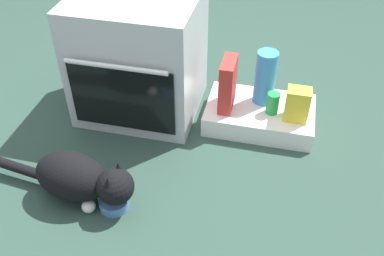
# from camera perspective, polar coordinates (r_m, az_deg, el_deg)

# --- Properties ---
(ground) EXTENTS (8.00, 8.00, 0.00)m
(ground) POSITION_cam_1_polar(r_m,az_deg,el_deg) (2.26, -7.31, -3.05)
(ground) COLOR #284238
(oven) EXTENTS (0.64, 0.61, 0.67)m
(oven) POSITION_cam_1_polar(r_m,az_deg,el_deg) (2.37, -7.01, 9.40)
(oven) COLOR #B7BABF
(oven) RESTS_ON ground
(pantry_cabinet) EXTENTS (0.58, 0.37, 0.11)m
(pantry_cabinet) POSITION_cam_1_polar(r_m,az_deg,el_deg) (2.40, 8.86, 1.71)
(pantry_cabinet) COLOR white
(pantry_cabinet) RESTS_ON ground
(food_bowl) EXTENTS (0.13, 0.13, 0.08)m
(food_bowl) POSITION_cam_1_polar(r_m,az_deg,el_deg) (2.00, -10.24, -9.57)
(food_bowl) COLOR #4C7AB7
(food_bowl) RESTS_ON ground
(cat) EXTENTS (0.74, 0.26, 0.24)m
(cat) POSITION_cam_1_polar(r_m,az_deg,el_deg) (1.99, -14.53, -6.42)
(cat) COLOR black
(cat) RESTS_ON ground
(water_bottle) EXTENTS (0.11, 0.11, 0.30)m
(water_bottle) POSITION_cam_1_polar(r_m,az_deg,el_deg) (2.33, 9.60, 6.58)
(water_bottle) COLOR #388CD1
(water_bottle) RESTS_ON pantry_cabinet
(cereal_box) EXTENTS (0.07, 0.18, 0.28)m
(cereal_box) POSITION_cam_1_polar(r_m,az_deg,el_deg) (2.27, 4.72, 5.74)
(cereal_box) COLOR #B72D28
(cereal_box) RESTS_ON pantry_cabinet
(soda_can) EXTENTS (0.07, 0.07, 0.12)m
(soda_can) POSITION_cam_1_polar(r_m,az_deg,el_deg) (2.30, 10.58, 3.24)
(soda_can) COLOR green
(soda_can) RESTS_ON pantry_cabinet
(snack_bag) EXTENTS (0.12, 0.09, 0.18)m
(snack_bag) POSITION_cam_1_polar(r_m,az_deg,el_deg) (2.27, 13.70, 3.02)
(snack_bag) COLOR yellow
(snack_bag) RESTS_ON pantry_cabinet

